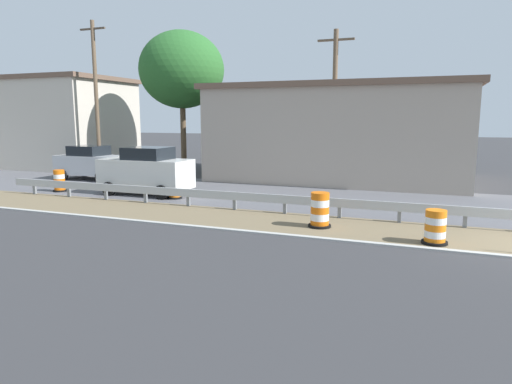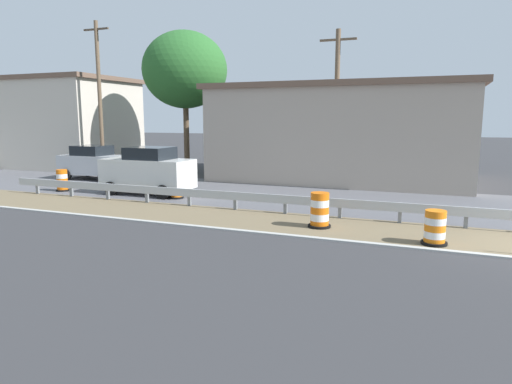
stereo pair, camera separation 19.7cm
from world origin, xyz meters
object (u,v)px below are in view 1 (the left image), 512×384
(traffic_barrel_close, at_px, (320,211))
(traffic_barrel_mid, at_px, (175,188))
(car_mid_far_lane, at_px, (91,163))
(utility_pole_near, at_px, (334,108))
(car_lead_far_lane, at_px, (146,171))
(utility_pole_mid, at_px, (96,97))
(traffic_barrel_far, at_px, (59,182))
(traffic_barrel_nearest, at_px, (435,229))

(traffic_barrel_close, xyz_separation_m, traffic_barrel_mid, (2.95, 7.24, -0.04))
(car_mid_far_lane, height_order, utility_pole_near, utility_pole_near)
(car_lead_far_lane, distance_m, utility_pole_mid, 9.54)
(utility_pole_near, bearing_deg, car_mid_far_lane, 96.97)
(traffic_barrel_mid, bearing_deg, car_mid_far_lane, 64.14)
(car_mid_far_lane, relative_size, utility_pole_mid, 0.44)
(traffic_barrel_far, bearing_deg, car_lead_far_lane, -80.09)
(traffic_barrel_nearest, bearing_deg, car_mid_far_lane, 67.87)
(utility_pole_mid, bearing_deg, traffic_barrel_far, -156.95)
(traffic_barrel_close, distance_m, car_lead_far_lane, 9.69)
(traffic_barrel_close, bearing_deg, car_mid_far_lane, 65.87)
(traffic_barrel_far, bearing_deg, utility_pole_mid, 23.05)
(traffic_barrel_mid, xyz_separation_m, utility_pole_mid, (5.75, 8.84, 4.34))
(car_lead_far_lane, relative_size, car_mid_far_lane, 1.05)
(traffic_barrel_nearest, xyz_separation_m, car_mid_far_lane, (7.54, 18.55, 0.54))
(car_mid_far_lane, bearing_deg, utility_pole_mid, 117.66)
(traffic_barrel_mid, distance_m, car_mid_far_lane, 8.67)
(traffic_barrel_far, height_order, utility_pole_mid, utility_pole_mid)
(traffic_barrel_mid, xyz_separation_m, car_lead_far_lane, (0.49, 1.80, 0.62))
(traffic_barrel_mid, xyz_separation_m, utility_pole_near, (5.46, -5.93, 3.56))
(traffic_barrel_far, height_order, car_lead_far_lane, car_lead_far_lane)
(traffic_barrel_nearest, relative_size, traffic_barrel_mid, 0.92)
(traffic_barrel_close, xyz_separation_m, utility_pole_near, (8.41, 1.31, 3.52))
(traffic_barrel_close, height_order, traffic_barrel_far, traffic_barrel_close)
(traffic_barrel_mid, distance_m, utility_pole_mid, 11.40)
(car_mid_far_lane, relative_size, utility_pole_near, 0.52)
(traffic_barrel_nearest, bearing_deg, utility_pole_near, 27.64)
(traffic_barrel_close, relative_size, car_mid_far_lane, 0.28)
(car_mid_far_lane, bearing_deg, car_lead_far_lane, -29.01)
(traffic_barrel_close, distance_m, traffic_barrel_mid, 7.82)
(traffic_barrel_mid, bearing_deg, traffic_barrel_nearest, -109.30)
(utility_pole_near, bearing_deg, traffic_barrel_mid, 132.63)
(traffic_barrel_close, height_order, car_mid_far_lane, car_mid_far_lane)
(utility_pole_mid, bearing_deg, traffic_barrel_nearest, -115.92)
(traffic_barrel_close, height_order, traffic_barrel_mid, traffic_barrel_close)
(traffic_barrel_nearest, relative_size, car_mid_far_lane, 0.24)
(car_mid_far_lane, bearing_deg, traffic_barrel_close, -24.40)
(traffic_barrel_mid, bearing_deg, utility_pole_mid, 56.94)
(car_mid_far_lane, xyz_separation_m, utility_pole_near, (1.68, -13.72, 3.06))
(traffic_barrel_far, height_order, utility_pole_near, utility_pole_near)
(traffic_barrel_close, xyz_separation_m, car_lead_far_lane, (3.45, 9.04, 0.58))
(car_mid_far_lane, distance_m, utility_pole_near, 14.16)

